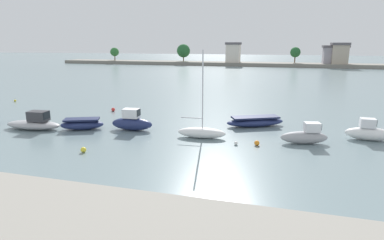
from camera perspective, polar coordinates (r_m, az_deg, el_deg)
The scene contains 13 objects.
moored_boat_2 at distance 30.72m, azimuth -26.23°, elevation -0.52°, with size 5.07×2.15×1.60m.
moored_boat_3 at distance 29.07m, azimuth -18.95°, elevation -0.71°, with size 3.86×2.70×0.95m.
moored_boat_4 at distance 27.67m, azimuth -10.63°, elevation -0.38°, with size 3.64×1.39×1.85m.
moored_boat_5 at distance 25.05m, azimuth 1.70°, elevation -2.14°, with size 3.85×1.33×6.76m.
moored_boat_6 at distance 29.07m, azimuth 11.16°, elevation -0.27°, with size 5.36×3.62×0.90m.
moored_boat_7 at distance 25.01m, azimuth 19.49°, elevation -2.68°, with size 3.57×1.76×1.59m.
moored_boat_8 at distance 27.88m, azimuth 29.02°, elevation -1.95°, with size 3.58×1.22×1.69m.
mooring_buoy_0 at distance 23.61m, azimuth 7.81°, elevation -4.09°, with size 0.28×0.28×0.28m, color white.
mooring_buoy_1 at distance 23.72m, azimuth 11.45°, elevation -4.02°, with size 0.38×0.38×0.38m, color orange.
mooring_buoy_2 at distance 46.38m, azimuth -28.93°, elevation 3.03°, with size 0.28×0.28×0.28m, color yellow.
mooring_buoy_3 at distance 23.03m, azimuth -18.73°, elevation -5.03°, with size 0.37×0.37×0.37m, color yellow.
mooring_buoy_4 at distance 35.87m, azimuth -13.83°, elevation 1.82°, with size 0.40×0.40×0.40m, color red.
distant_shoreline at distance 108.03m, azimuth 7.85°, elevation 10.58°, with size 110.21×8.36×7.46m.
Camera 1 is at (22.07, -13.61, 7.23)m, focal length 30.02 mm.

